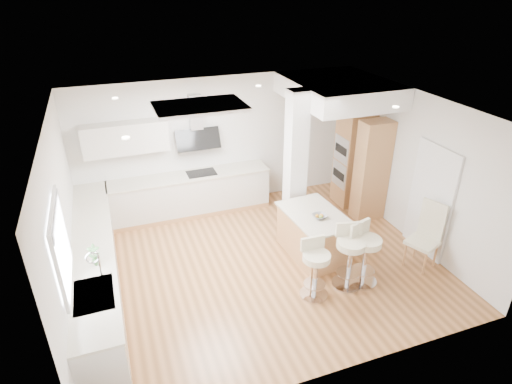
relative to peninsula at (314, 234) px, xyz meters
name	(u,v)px	position (x,y,z in m)	size (l,w,h in m)	color
ground	(261,263)	(-1.00, 0.03, -0.42)	(6.00, 6.00, 0.00)	#A56B3D
ceiling	(261,263)	(-1.00, 0.03, -0.42)	(6.00, 5.00, 0.02)	white
wall_back	(220,143)	(-1.00, 2.53, 0.98)	(6.00, 0.04, 2.80)	silver
wall_left	(63,227)	(-4.00, 0.03, 0.98)	(0.04, 5.00, 2.80)	silver
wall_right	(413,168)	(2.00, 0.03, 0.98)	(0.04, 5.00, 2.80)	silver
skylight	(200,106)	(-1.80, 0.63, 2.35)	(4.10, 2.10, 0.06)	white
window_left	(60,243)	(-3.96, -0.87, 1.27)	(0.06, 1.28, 1.07)	silver
doorway_right	(430,202)	(1.97, -0.57, 0.58)	(0.05, 1.00, 2.10)	#4D453C
counter_left	(97,267)	(-3.70, 0.26, 0.03)	(0.63, 4.50, 1.35)	tan
counter_back	(182,185)	(-1.92, 2.26, 0.27)	(3.62, 0.63, 2.50)	tan
pillar	(295,163)	(0.05, 0.98, 0.98)	(0.35, 0.35, 2.80)	white
soffit	(338,90)	(1.10, 1.43, 2.18)	(1.78, 2.20, 0.40)	white
oven_column	(360,163)	(1.67, 1.26, 0.63)	(0.63, 1.21, 2.10)	tan
peninsula	(314,234)	(0.00, 0.00, 0.00)	(1.00, 1.44, 0.90)	tan
bar_stool_a	(315,266)	(-0.50, -1.02, 0.14)	(0.47, 0.47, 1.01)	silver
bar_stool_b	(350,253)	(0.13, -0.97, 0.19)	(0.59, 0.59, 1.09)	silver
bar_stool_c	(365,251)	(0.40, -0.99, 0.18)	(0.60, 0.60, 1.08)	silver
dining_chair	(427,233)	(1.68, -0.93, 0.22)	(0.61, 0.61, 1.20)	beige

